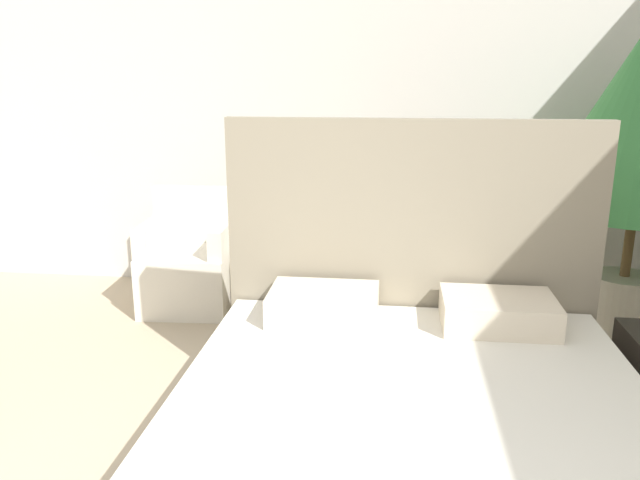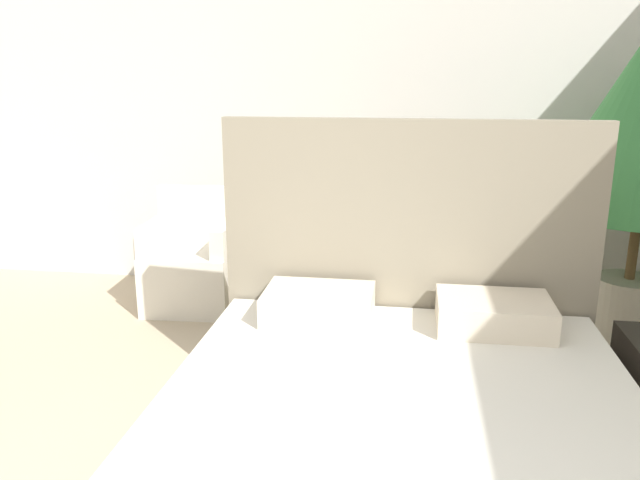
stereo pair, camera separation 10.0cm
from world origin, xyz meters
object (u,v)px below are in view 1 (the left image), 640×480
(armchair_near_window_right, at_px, (327,274))
(bed, at_px, (410,449))
(side_table, at_px, (256,283))
(armchair_near_window_left, at_px, (189,269))

(armchair_near_window_right, bearing_deg, bed, -74.31)
(bed, xyz_separation_m, side_table, (-1.03, 2.03, -0.09))
(armchair_near_window_left, bearing_deg, armchair_near_window_right, -2.96)
(armchair_near_window_right, xyz_separation_m, side_table, (-0.49, -0.04, -0.07))
(bed, relative_size, armchair_near_window_right, 2.46)
(side_table, bearing_deg, armchair_near_window_left, 175.14)
(armchair_near_window_left, distance_m, armchair_near_window_right, 0.99)
(armchair_near_window_left, xyz_separation_m, side_table, (0.50, -0.04, -0.07))
(armchair_near_window_left, height_order, side_table, armchair_near_window_left)
(side_table, bearing_deg, armchair_near_window_right, 4.87)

